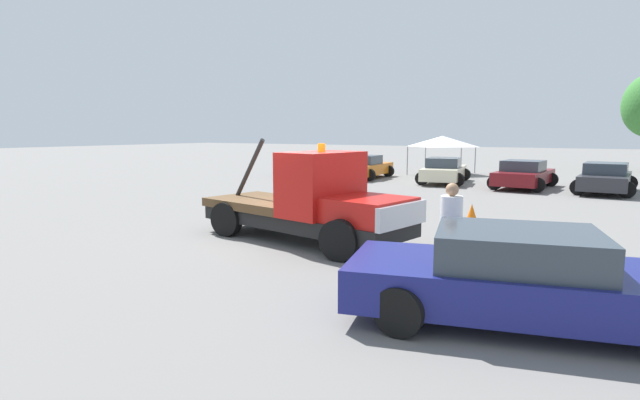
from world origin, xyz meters
name	(u,v)px	position (x,y,z in m)	size (l,w,h in m)	color
ground_plane	(303,240)	(0.00, 0.00, 0.00)	(160.00, 160.00, 0.00)	slate
tow_truck	(313,204)	(0.35, -0.07, 0.94)	(6.00, 2.91, 2.51)	black
foreground_car	(531,279)	(5.71, -2.95, 0.65)	(5.48, 3.19, 1.34)	navy
person_near_truck	(451,224)	(4.11, -1.41, 1.03)	(0.40, 0.40, 1.78)	#475B84
parked_car_navy	(307,165)	(-10.10, 16.05, 0.65)	(2.42, 4.45, 1.34)	navy
parked_car_orange	(365,167)	(-5.98, 15.78, 0.65)	(2.63, 4.71, 1.34)	orange
parked_car_cream	(444,171)	(-1.27, 15.59, 0.65)	(2.91, 4.94, 1.34)	beige
parked_car_maroon	(524,175)	(2.75, 15.11, 0.65)	(2.74, 4.62, 1.34)	maroon
parked_car_charcoal	(605,178)	(6.14, 15.10, 0.65)	(2.57, 4.90, 1.34)	#2D2D33
canopy_tent_white	(442,141)	(-3.10, 21.03, 2.07)	(3.42, 3.42, 2.41)	#9E9EA3
traffic_cone	(472,214)	(2.95, 4.72, 0.25)	(0.40, 0.40, 0.55)	black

